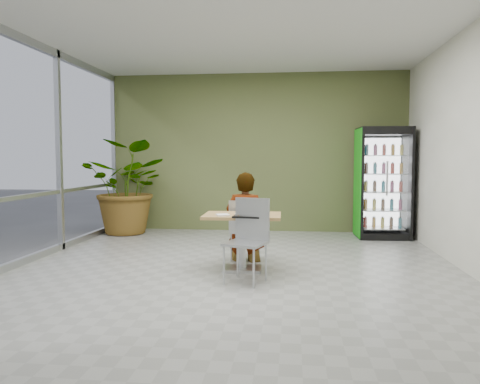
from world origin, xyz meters
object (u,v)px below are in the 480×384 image
object	(u,v)px
dining_table	(242,230)
soda_cup	(256,208)
beverage_fridge	(383,183)
chair_near	(249,233)
chair_far	(244,226)
seated_woman	(245,227)
potted_plant	(129,187)
cafeteria_tray	(250,216)

from	to	relation	value
dining_table	soda_cup	world-z (taller)	soda_cup
beverage_fridge	dining_table	bearing A→B (deg)	-131.92
chair_near	chair_far	bearing A→B (deg)	117.34
beverage_fridge	chair_near	bearing A→B (deg)	-125.75
seated_woman	potted_plant	xyz separation A→B (m)	(-2.52, 2.17, 0.42)
cafeteria_tray	beverage_fridge	bearing A→B (deg)	55.13
dining_table	soda_cup	distance (m)	0.35
cafeteria_tray	potted_plant	distance (m)	4.08
chair_far	potted_plant	bearing A→B (deg)	-32.02
seated_woman	potted_plant	world-z (taller)	potted_plant
dining_table	chair_far	distance (m)	0.57
seated_woman	potted_plant	bearing A→B (deg)	-31.31
chair_near	seated_woman	size ratio (longest dim) A/B	0.63
seated_woman	cafeteria_tray	xyz separation A→B (m)	(0.15, -0.91, 0.27)
seated_woman	cafeteria_tray	bearing A→B (deg)	108.77
chair_near	beverage_fridge	world-z (taller)	beverage_fridge
chair_near	cafeteria_tray	bearing A→B (deg)	111.05
cafeteria_tray	potted_plant	bearing A→B (deg)	130.84
dining_table	potted_plant	bearing A→B (deg)	132.43
dining_table	chair_near	size ratio (longest dim) A/B	1.02
potted_plant	beverage_fridge	bearing A→B (deg)	0.83
cafeteria_tray	dining_table	bearing A→B (deg)	112.24
chair_near	beverage_fridge	bearing A→B (deg)	75.16
dining_table	potted_plant	size ratio (longest dim) A/B	0.56
dining_table	chair_far	bearing A→B (deg)	94.04
soda_cup	beverage_fridge	bearing A→B (deg)	52.81
chair_far	cafeteria_tray	world-z (taller)	chair_far
soda_cup	potted_plant	xyz separation A→B (m)	(-2.73, 2.75, 0.09)
chair_near	soda_cup	distance (m)	0.60
chair_far	soda_cup	bearing A→B (deg)	122.14
cafeteria_tray	potted_plant	size ratio (longest dim) A/B	0.21
seated_woman	beverage_fridge	distance (m)	3.29
soda_cup	cafeteria_tray	bearing A→B (deg)	-99.96
chair_far	potted_plant	size ratio (longest dim) A/B	0.48
chair_far	beverage_fridge	bearing A→B (deg)	-126.46
dining_table	seated_woman	xyz separation A→B (m)	(-0.02, 0.61, -0.04)
dining_table	beverage_fridge	size ratio (longest dim) A/B	0.50
potted_plant	seated_woman	bearing A→B (deg)	-40.80
seated_woman	soda_cup	size ratio (longest dim) A/B	9.53
seated_woman	chair_near	bearing A→B (deg)	107.57
chair_far	soda_cup	world-z (taller)	soda_cup
seated_woman	soda_cup	distance (m)	0.70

